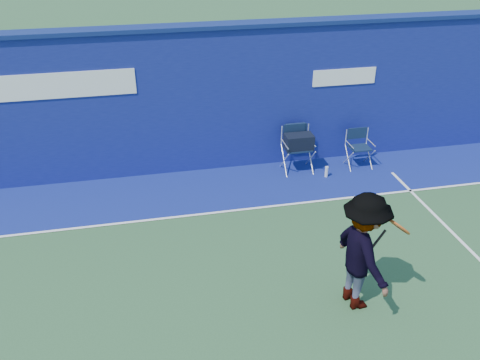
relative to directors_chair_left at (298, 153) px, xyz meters
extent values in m
plane|color=#2C5330|center=(-2.51, -4.55, -0.43)|extent=(80.00, 80.00, 0.00)
cube|color=navy|center=(-2.51, 0.65, 1.07)|extent=(24.00, 0.40, 3.00)
cube|color=navy|center=(-2.51, 0.65, 2.61)|extent=(24.00, 0.50, 0.08)
cube|color=white|center=(-5.51, 0.44, 1.67)|extent=(4.50, 0.02, 0.50)
cube|color=white|center=(1.09, 0.44, 1.47)|extent=(1.40, 0.02, 0.35)
cube|color=navy|center=(-2.51, -0.45, -0.42)|extent=(24.00, 1.80, 0.01)
cube|color=white|center=(-2.51, -1.35, -0.41)|extent=(24.00, 0.06, 0.01)
cube|color=#0F1D39|center=(0.00, -0.01, 0.11)|extent=(0.52, 0.44, 0.03)
cube|color=silver|center=(0.00, 0.25, 0.33)|extent=(0.59, 0.03, 0.43)
cube|color=#0F1D39|center=(0.00, 0.25, 0.41)|extent=(0.52, 0.03, 0.30)
cube|color=black|center=(0.00, -0.04, 0.27)|extent=(0.59, 0.35, 0.32)
cube|color=#0F1D39|center=(0.00, 0.25, 0.46)|extent=(0.43, 0.06, 0.24)
cube|color=#0F1D39|center=(1.39, -0.09, 0.03)|extent=(0.44, 0.37, 0.03)
cube|color=silver|center=(1.39, 0.13, 0.21)|extent=(0.50, 0.02, 0.36)
cube|color=#0F1D39|center=(1.39, 0.13, 0.28)|extent=(0.44, 0.02, 0.25)
cylinder|color=silver|center=(0.53, -0.42, -0.31)|extent=(0.07, 0.07, 0.24)
imported|color=#EA4738|center=(-0.40, -4.16, 0.48)|extent=(0.83, 1.25, 1.81)
torus|color=#AE4817|center=(0.00, -4.28, 0.94)|extent=(0.39, 0.44, 0.28)
cylinder|color=gray|center=(0.00, -4.28, 0.94)|extent=(0.32, 0.37, 0.22)
cylinder|color=black|center=(-0.22, -4.21, 0.69)|extent=(0.26, 0.11, 0.27)
camera|label=1|loc=(-3.23, -9.37, 4.75)|focal=38.00mm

